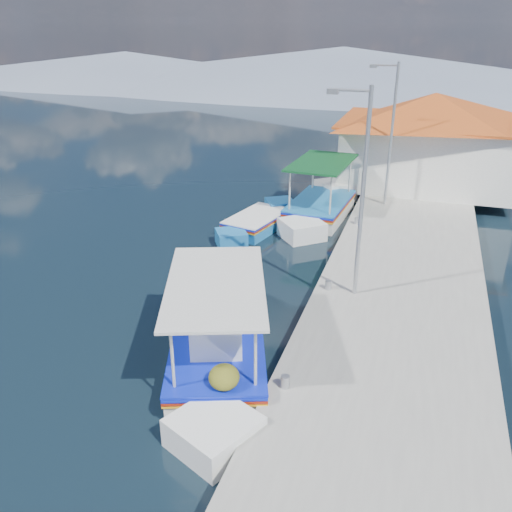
% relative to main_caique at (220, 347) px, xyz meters
% --- Properties ---
extents(ground, '(160.00, 160.00, 0.00)m').
position_rel_main_caique_xyz_m(ground, '(-1.82, 1.95, -0.50)').
color(ground, black).
rests_on(ground, ground).
extents(quay, '(5.00, 44.00, 0.50)m').
position_rel_main_caique_xyz_m(quay, '(4.08, 7.95, -0.25)').
color(quay, '#9D9C93').
rests_on(quay, ground).
extents(bollards, '(0.20, 17.20, 0.30)m').
position_rel_main_caique_xyz_m(bollards, '(1.98, 7.20, 0.15)').
color(bollards, '#A5A8AD').
rests_on(bollards, quay).
extents(main_caique, '(4.02, 7.36, 2.58)m').
position_rel_main_caique_xyz_m(main_caique, '(0.00, 0.00, 0.00)').
color(main_caique, white).
rests_on(main_caique, ground).
extents(caique_green_canopy, '(2.56, 7.46, 2.80)m').
position_rel_main_caique_xyz_m(caique_green_canopy, '(0.12, 11.71, -0.08)').
color(caique_green_canopy, white).
rests_on(caique_green_canopy, ground).
extents(caique_blue_hull, '(2.42, 5.38, 0.98)m').
position_rel_main_caique_xyz_m(caique_blue_hull, '(-2.06, 9.37, -0.23)').
color(caique_blue_hull, '#1C68A8').
rests_on(caique_blue_hull, ground).
extents(harbor_building, '(10.49, 10.49, 4.40)m').
position_rel_main_caique_xyz_m(harbor_building, '(4.38, 16.95, 2.28)').
color(harbor_building, white).
rests_on(harbor_building, quay).
extents(lamp_post_near, '(1.21, 0.14, 6.00)m').
position_rel_main_caique_xyz_m(lamp_post_near, '(2.69, 3.95, 3.35)').
color(lamp_post_near, '#A5A8AD').
rests_on(lamp_post_near, quay).
extents(lamp_post_far, '(1.21, 0.14, 6.00)m').
position_rel_main_caique_xyz_m(lamp_post_far, '(2.69, 12.95, 3.35)').
color(lamp_post_far, '#A5A8AD').
rests_on(lamp_post_far, quay).
extents(mountain_ridge, '(171.40, 96.00, 5.50)m').
position_rel_main_caique_xyz_m(mountain_ridge, '(4.72, 57.95, 1.54)').
color(mountain_ridge, slate).
rests_on(mountain_ridge, ground).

